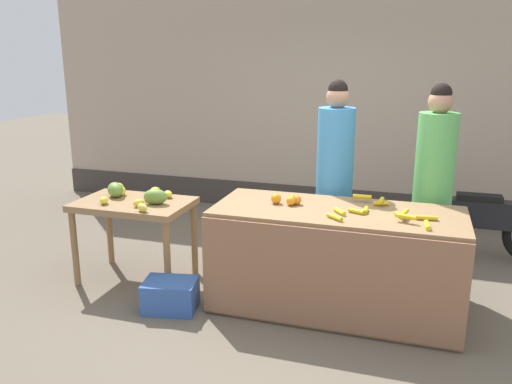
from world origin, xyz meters
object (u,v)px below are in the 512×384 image
(parked_motorcycle, at_px, (487,223))
(produce_sack, at_px, (240,235))
(produce_crate, at_px, (170,295))
(vendor_woman_blue_shirt, at_px, (334,181))
(vendor_woman_green_shirt, at_px, (433,189))

(parked_motorcycle, height_order, produce_sack, parked_motorcycle)
(parked_motorcycle, relative_size, produce_crate, 3.64)
(vendor_woman_blue_shirt, bearing_deg, vendor_woman_green_shirt, 0.19)
(vendor_woman_green_shirt, relative_size, produce_crate, 4.25)
(vendor_woman_blue_shirt, xyz_separation_m, parked_motorcycle, (1.47, 0.87, -0.55))
(parked_motorcycle, height_order, produce_crate, parked_motorcycle)
(produce_sack, bearing_deg, produce_crate, -99.01)
(produce_crate, relative_size, produce_sack, 0.79)
(vendor_woman_green_shirt, xyz_separation_m, produce_crate, (-2.05, -1.13, -0.81))
(vendor_woman_green_shirt, xyz_separation_m, produce_sack, (-1.86, 0.10, -0.67))
(produce_sack, bearing_deg, vendor_woman_green_shirt, -3.03)
(produce_crate, xyz_separation_m, produce_sack, (0.19, 1.23, 0.15))
(vendor_woman_green_shirt, xyz_separation_m, parked_motorcycle, (0.59, 0.87, -0.54))
(vendor_woman_green_shirt, height_order, produce_sack, vendor_woman_green_shirt)
(vendor_woman_blue_shirt, bearing_deg, produce_crate, -136.28)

